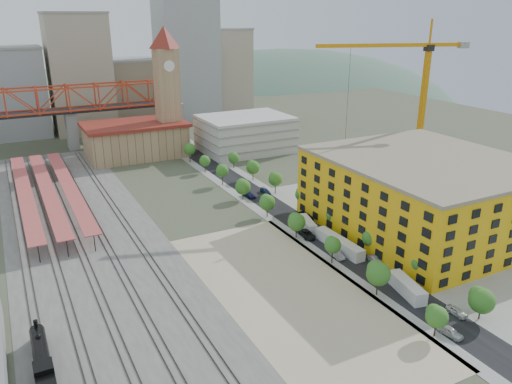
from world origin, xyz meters
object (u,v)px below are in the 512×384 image
tower_crane (415,86)px  car_0 (450,332)px  locomotive (43,364)px  site_trailer_a (407,288)px  construction_building (425,194)px  site_trailer_c (332,239)px  clock_tower (167,80)px  site_trailer_b (346,248)px  site_trailer_d (307,224)px

tower_crane → car_0: (-51.24, -65.77, -30.56)m
locomotive → site_trailer_a: 66.47m
construction_building → car_0: bearing=-128.7°
construction_building → locomotive: construction_building is taller
site_trailer_c → locomotive: bearing=-167.6°
clock_tower → site_trailer_b: 106.68m
construction_building → site_trailer_b: size_ratio=4.92×
site_trailer_b → locomotive: bearing=-171.8°
clock_tower → site_trailer_b: (8.00, -102.82, -27.29)m
locomotive → tower_crane: (114.24, 44.11, 29.35)m
tower_crane → car_0: bearing=-127.9°
car_0 → site_trailer_b: bearing=76.8°
clock_tower → car_0: bearing=-87.9°
site_trailer_b → car_0: 33.47m
locomotive → car_0: locomotive is taller
construction_building → tower_crane: 43.02m
tower_crane → site_trailer_d: (-48.24, -16.04, -30.12)m
construction_building → site_trailer_a: size_ratio=4.96×
site_trailer_b → site_trailer_d: site_trailer_b is taller
locomotive → site_trailer_b: bearing=10.0°
site_trailer_b → site_trailer_c: size_ratio=1.03×
site_trailer_b → car_0: (-3.00, -33.33, -0.65)m
clock_tower → site_trailer_c: bearing=-85.3°
site_trailer_d → car_0: bearing=-79.5°
site_trailer_a → car_0: 14.11m
site_trailer_b → site_trailer_d: 16.39m
locomotive → site_trailer_c: 68.23m
site_trailer_a → car_0: size_ratio=2.29×
clock_tower → locomotive: clock_tower is taller
locomotive → site_trailer_b: (66.00, 11.67, -0.56)m
site_trailer_a → site_trailer_b: (0.00, 19.56, 0.01)m
clock_tower → car_0: (5.00, -136.16, -27.94)m
site_trailer_a → site_trailer_b: bearing=101.3°
tower_crane → site_trailer_c: 62.80m
locomotive → tower_crane: bearing=21.1°
clock_tower → locomotive: (-58.00, -114.50, -26.73)m
locomotive → car_0: 66.63m
clock_tower → site_trailer_b: clock_tower is taller
locomotive → site_trailer_a: size_ratio=2.07×
locomotive → site_trailer_c: size_ratio=2.11×
clock_tower → construction_building: clock_tower is taller
site_trailer_a → site_trailer_b: 19.56m
construction_building → tower_crane: tower_crane is taller
tower_crane → site_trailer_d: bearing=-161.6°
construction_building → site_trailer_d: bearing=152.5°
construction_building → car_0: size_ratio=11.37×
locomotive → site_trailer_d: locomotive is taller
clock_tower → construction_building: size_ratio=1.03×
clock_tower → locomotive: size_ratio=2.46×
site_trailer_b → site_trailer_c: 5.60m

